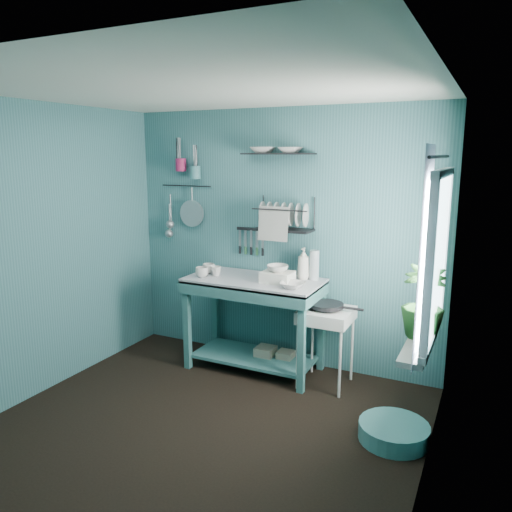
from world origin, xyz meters
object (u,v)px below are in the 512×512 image
at_px(frying_pan, 327,305).
at_px(utensil_cup_magenta, 181,165).
at_px(soap_bottle, 303,263).
at_px(work_counter, 254,324).
at_px(storage_tin_large, 266,358).
at_px(mug_left, 202,272).
at_px(utensil_cup_teal, 195,172).
at_px(wash_tub, 277,277).
at_px(floor_basin, 394,432).
at_px(mug_mid, 216,271).
at_px(storage_tin_small, 286,361).
at_px(water_bottle, 314,265).
at_px(dish_rack, 284,214).
at_px(hotplate_stand, 325,347).
at_px(potted_plant, 423,301).
at_px(colander, 192,213).
at_px(mug_right, 209,269).

bearing_deg(frying_pan, utensil_cup_magenta, 170.48).
bearing_deg(soap_bottle, work_counter, -154.54).
xyz_separation_m(utensil_cup_magenta, storage_tin_large, (1.07, -0.21, -1.85)).
bearing_deg(mug_left, frying_pan, 6.35).
relative_size(soap_bottle, utensil_cup_teal, 2.30).
relative_size(wash_tub, storage_tin_large, 1.27).
height_order(utensil_cup_magenta, floor_basin, utensil_cup_magenta).
distance_m(mug_mid, soap_bottle, 0.85).
relative_size(soap_bottle, storage_tin_small, 1.49).
bearing_deg(frying_pan, water_bottle, 130.56).
height_order(wash_tub, storage_tin_large, wash_tub).
height_order(mug_left, dish_rack, dish_rack).
distance_m(soap_bottle, hotplate_stand, 0.80).
bearing_deg(dish_rack, potted_plant, -25.67).
xyz_separation_m(utensil_cup_magenta, colander, (0.10, 0.03, -0.50)).
relative_size(mug_mid, utensil_cup_magenta, 0.77).
distance_m(mug_left, floor_basin, 2.21).
bearing_deg(storage_tin_large, utensil_cup_magenta, 168.90).
relative_size(water_bottle, frying_pan, 0.93).
distance_m(utensil_cup_magenta, floor_basin, 3.23).
distance_m(frying_pan, potted_plant, 1.16).
bearing_deg(storage_tin_small, hotplate_stand, -13.76).
height_order(frying_pan, utensil_cup_magenta, utensil_cup_magenta).
relative_size(utensil_cup_magenta, potted_plant, 0.26).
bearing_deg(mug_right, mug_left, -82.87).
bearing_deg(floor_basin, hotplate_stand, 138.71).
distance_m(mug_right, frying_pan, 1.25).
relative_size(utensil_cup_teal, storage_tin_large, 0.59).
distance_m(wash_tub, utensil_cup_teal, 1.42).
bearing_deg(soap_bottle, hotplate_stand, -36.01).
xyz_separation_m(mug_right, soap_bottle, (0.92, 0.20, 0.10)).
height_order(mug_left, colander, colander).
relative_size(hotplate_stand, storage_tin_large, 3.25).
bearing_deg(mug_mid, work_counter, 8.97).
bearing_deg(storage_tin_small, frying_pan, -13.76).
bearing_deg(soap_bottle, mug_mid, -162.00).
xyz_separation_m(dish_rack, storage_tin_small, (0.09, -0.13, -1.41)).
height_order(dish_rack, floor_basin, dish_rack).
bearing_deg(frying_pan, potted_plant, -36.72).
bearing_deg(colander, mug_right, -37.98).
height_order(utensil_cup_magenta, utensil_cup_teal, utensil_cup_magenta).
xyz_separation_m(utensil_cup_teal, potted_plant, (2.41, -0.95, -0.80)).
bearing_deg(dish_rack, utensil_cup_teal, -176.00).
bearing_deg(colander, hotplate_stand, -11.14).
relative_size(work_counter, storage_tin_large, 5.82).
distance_m(hotplate_stand, potted_plant, 1.32).
bearing_deg(colander, work_counter, -18.41).
bearing_deg(dish_rack, storage_tin_small, -48.27).
bearing_deg(floor_basin, soap_bottle, 140.18).
relative_size(utensil_cup_magenta, storage_tin_small, 0.65).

